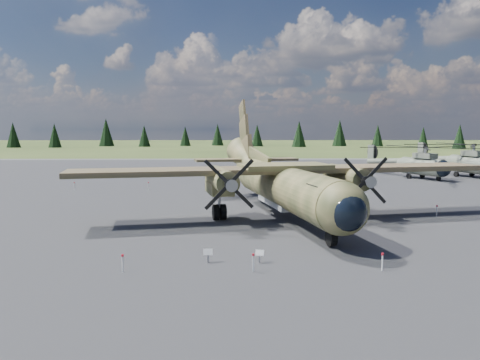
{
  "coord_description": "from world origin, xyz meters",
  "views": [
    {
      "loc": [
        1.0,
        -34.5,
        6.55
      ],
      "look_at": [
        1.68,
        2.0,
        2.58
      ],
      "focal_mm": 35.0,
      "sensor_mm": 36.0,
      "label": 1
    }
  ],
  "objects": [
    {
      "name": "ground",
      "position": [
        0.0,
        0.0,
        0.0
      ],
      "size": [
        500.0,
        500.0,
        0.0
      ],
      "primitive_type": "plane",
      "color": "#55612B",
      "rests_on": "ground"
    },
    {
      "name": "apron",
      "position": [
        0.0,
        10.0,
        0.0
      ],
      "size": [
        120.0,
        120.0,
        0.04
      ],
      "primitive_type": "cube",
      "color": "slate",
      "rests_on": "ground"
    },
    {
      "name": "transport_plane",
      "position": [
        4.65,
        0.44,
        2.9
      ],
      "size": [
        30.59,
        27.49,
        10.09
      ],
      "rotation": [
        0.0,
        0.0,
        0.19
      ],
      "color": "#3E4424",
      "rests_on": "ground"
    },
    {
      "name": "helicopter_near",
      "position": [
        26.11,
        26.42,
        3.06
      ],
      "size": [
        22.44,
        22.44,
        4.32
      ],
      "rotation": [
        0.0,
        0.0,
        0.42
      ],
      "color": "slate",
      "rests_on": "ground"
    },
    {
      "name": "helicopter_mid",
      "position": [
        33.59,
        28.4,
        3.26
      ],
      "size": [
        22.13,
        23.07,
        4.6
      ],
      "rotation": [
        0.0,
        0.0,
        0.26
      ],
      "color": "slate",
      "rests_on": "ground"
    },
    {
      "name": "info_placard_left",
      "position": [
        -0.16,
        -12.03,
        0.47
      ],
      "size": [
        0.47,
        0.24,
        0.71
      ],
      "rotation": [
        0.0,
        0.0,
        0.11
      ],
      "color": "gray",
      "rests_on": "ground"
    },
    {
      "name": "info_placard_right",
      "position": [
        2.38,
        -12.07,
        0.44
      ],
      "size": [
        0.44,
        0.25,
        0.65
      ],
      "rotation": [
        0.0,
        0.0,
        -0.18
      ],
      "color": "gray",
      "rests_on": "ground"
    },
    {
      "name": "barrier_fence",
      "position": [
        -0.46,
        -0.08,
        0.51
      ],
      "size": [
        33.12,
        29.62,
        0.85
      ],
      "color": "silver",
      "rests_on": "ground"
    },
    {
      "name": "treeline",
      "position": [
        -6.71,
        -9.62,
        4.79
      ],
      "size": [
        316.91,
        318.34,
        10.99
      ],
      "color": "black",
      "rests_on": "ground"
    }
  ]
}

